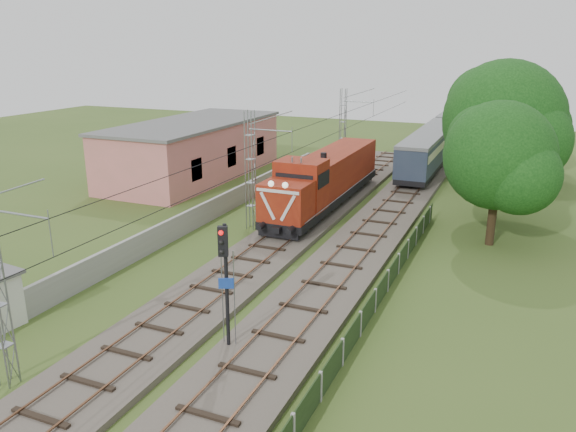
% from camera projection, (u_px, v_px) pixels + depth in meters
% --- Properties ---
extents(ground, '(140.00, 140.00, 0.00)m').
position_uv_depth(ground, '(195.00, 308.00, 26.80)').
color(ground, '#3E5821').
rests_on(ground, ground).
extents(track_main, '(4.20, 70.00, 0.45)m').
position_uv_depth(track_main, '(259.00, 256.00, 32.90)').
color(track_main, '#6B6054').
rests_on(track_main, ground).
extents(track_side, '(4.20, 80.00, 0.45)m').
position_uv_depth(track_side, '(393.00, 208.00, 42.45)').
color(track_side, '#6B6054').
rests_on(track_side, ground).
extents(catenary, '(3.31, 70.00, 8.00)m').
position_uv_depth(catenary, '(251.00, 170.00, 37.26)').
color(catenary, gray).
rests_on(catenary, ground).
extents(boundary_wall, '(0.25, 40.00, 1.50)m').
position_uv_depth(boundary_wall, '(207.00, 212.00, 39.57)').
color(boundary_wall, '#9E9E99').
rests_on(boundary_wall, ground).
extents(station_building, '(8.40, 20.40, 5.22)m').
position_uv_depth(station_building, '(194.00, 149.00, 52.75)').
color(station_building, '#DB7676').
rests_on(station_building, ground).
extents(fence, '(0.12, 32.00, 1.20)m').
position_uv_depth(fence, '(375.00, 300.00, 26.26)').
color(fence, black).
rests_on(fence, ground).
extents(locomotive, '(3.16, 18.05, 4.58)m').
position_uv_depth(locomotive, '(325.00, 179.00, 42.44)').
color(locomotive, black).
rests_on(locomotive, ground).
extents(coach_rake, '(2.85, 63.56, 3.29)m').
position_uv_depth(coach_rake, '(458.00, 120.00, 74.49)').
color(coach_rake, black).
rests_on(coach_rake, ground).
extents(signal_post, '(0.57, 0.47, 5.51)m').
position_uv_depth(signal_post, '(225.00, 266.00, 21.92)').
color(signal_post, black).
rests_on(signal_post, ground).
extents(tree_a, '(6.93, 6.60, 8.98)m').
position_uv_depth(tree_a, '(500.00, 157.00, 33.66)').
color(tree_a, '#342815').
rests_on(tree_a, ground).
extents(tree_b, '(8.64, 8.23, 11.20)m').
position_uv_depth(tree_b, '(505.00, 121.00, 38.59)').
color(tree_b, '#342815').
rests_on(tree_b, ground).
extents(tree_c, '(5.54, 5.28, 7.19)m').
position_uv_depth(tree_c, '(490.00, 134.00, 49.21)').
color(tree_c, '#342815').
rests_on(tree_c, ground).
extents(tree_d, '(7.21, 6.87, 9.35)m').
position_uv_depth(tree_d, '(530.00, 114.00, 52.34)').
color(tree_d, '#342815').
rests_on(tree_d, ground).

